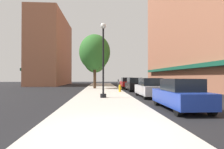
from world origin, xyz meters
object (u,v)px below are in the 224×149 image
at_px(tree_near, 95,52).
at_px(car_black, 134,84).
at_px(fire_hydrant, 120,88).
at_px(car_silver, 150,88).
at_px(lamppost, 103,59).
at_px(parking_meter_near, 118,83).
at_px(car_blue, 180,95).
at_px(tree_mid, 95,60).
at_px(car_red, 127,83).

bearing_deg(tree_near, car_black, -36.28).
bearing_deg(tree_near, fire_hydrant, -65.39).
relative_size(fire_hydrant, car_silver, 0.18).
bearing_deg(fire_hydrant, tree_near, 114.61).
distance_m(lamppost, parking_meter_near, 9.52).
bearing_deg(car_blue, lamppost, 127.16).
relative_size(car_blue, car_silver, 1.00).
height_order(tree_near, car_black, tree_near).
xyz_separation_m(car_blue, car_silver, (0.00, 6.22, 0.00)).
height_order(lamppost, parking_meter_near, lamppost).
relative_size(tree_mid, car_red, 1.63).
distance_m(car_blue, car_red, 20.35).
bearing_deg(parking_meter_near, car_black, -17.26).
distance_m(parking_meter_near, tree_near, 6.14).
bearing_deg(car_black, parking_meter_near, 162.94).
xyz_separation_m(tree_mid, car_red, (5.17, -3.74, -4.00)).
bearing_deg(lamppost, car_red, 75.23).
bearing_deg(car_silver, car_red, 89.72).
xyz_separation_m(lamppost, car_black, (4.01, 8.42, -2.39)).
xyz_separation_m(fire_hydrant, parking_meter_near, (0.14, 3.33, 0.43)).
height_order(fire_hydrant, car_black, car_black).
relative_size(fire_hydrant, car_black, 0.18).
relative_size(parking_meter_near, car_black, 0.30).
bearing_deg(lamppost, fire_hydrant, 71.35).
xyz_separation_m(fire_hydrant, tree_near, (-2.94, 6.42, 4.75)).
distance_m(fire_hydrant, car_silver, 5.07).
bearing_deg(lamppost, car_black, 64.50).
xyz_separation_m(lamppost, parking_meter_near, (2.06, 9.02, -2.25)).
bearing_deg(fire_hydrant, parking_meter_near, 87.53).
bearing_deg(parking_meter_near, car_red, 72.54).
bearing_deg(tree_near, car_silver, -65.45).
height_order(tree_mid, car_silver, tree_mid).
bearing_deg(tree_near, parking_meter_near, -45.05).
bearing_deg(fire_hydrant, car_black, 52.46).
bearing_deg(tree_mid, fire_hydrant, -76.95).
bearing_deg(car_black, car_red, 90.20).
bearing_deg(car_black, tree_near, 143.92).
bearing_deg(car_silver, car_blue, -90.28).
xyz_separation_m(parking_meter_near, car_blue, (1.95, -14.15, -0.14)).
xyz_separation_m(lamppost, car_blue, (4.01, -5.13, -2.39)).
xyz_separation_m(tree_near, car_silver, (5.03, -11.02, -4.46)).
relative_size(fire_hydrant, car_blue, 0.18).
relative_size(tree_mid, car_black, 1.63).
bearing_deg(tree_near, tree_mid, 91.13).
height_order(tree_mid, car_blue, tree_mid).
relative_size(car_silver, car_black, 1.00).
xyz_separation_m(tree_mid, car_blue, (5.17, -24.09, -4.00)).
distance_m(lamppost, tree_near, 12.33).
height_order(fire_hydrant, tree_near, tree_near).
bearing_deg(fire_hydrant, tree_mid, 103.05).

